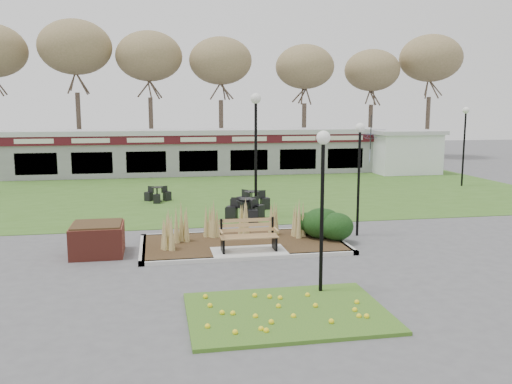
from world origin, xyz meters
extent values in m
plane|color=#515154|center=(0.00, 0.00, 0.00)|extent=(100.00, 100.00, 0.00)
cube|color=#39601E|center=(0.00, 12.00, 0.01)|extent=(34.00, 16.00, 0.02)
cube|color=#2B631C|center=(0.00, -4.60, 0.04)|extent=(4.20, 3.00, 0.08)
cube|color=black|center=(0.00, 1.20, 0.06)|extent=(6.22, 3.22, 0.12)
cube|color=#B7B7B2|center=(0.00, -0.41, 0.06)|extent=(6.40, 0.18, 0.12)
cube|color=#B7B7B2|center=(0.00, 2.81, 0.06)|extent=(6.40, 0.18, 0.12)
cube|color=#B7B7B2|center=(-3.11, 1.20, 0.06)|extent=(0.18, 3.40, 0.12)
cube|color=#B7B7B2|center=(3.11, 1.20, 0.06)|extent=(0.18, 3.40, 0.12)
cube|color=#B7B7B2|center=(0.00, 0.15, 0.07)|extent=(2.20, 1.20, 0.13)
cone|color=tan|center=(-1.90, 1.60, 0.70)|extent=(0.36, 0.36, 1.15)
cone|color=tan|center=(-0.90, 2.00, 0.70)|extent=(0.36, 0.36, 1.15)
cone|color=tan|center=(0.20, 2.20, 0.70)|extent=(0.36, 0.36, 1.15)
cone|color=tan|center=(1.10, 2.00, 0.70)|extent=(0.36, 0.36, 1.15)
cone|color=tan|center=(1.90, 1.60, 0.70)|extent=(0.36, 0.36, 1.15)
cone|color=tan|center=(-2.40, 0.80, 0.70)|extent=(0.36, 0.36, 1.15)
ellipsoid|color=black|center=(2.60, 1.40, 0.59)|extent=(1.21, 1.10, 0.99)
ellipsoid|color=black|center=(3.00, 1.00, 0.54)|extent=(1.10, 1.00, 0.90)
ellipsoid|color=black|center=(2.90, 1.90, 0.53)|extent=(1.06, 0.96, 0.86)
ellipsoid|color=black|center=(2.30, 1.90, 0.48)|extent=(0.92, 0.84, 0.76)
cube|color=#A6864B|center=(0.00, 0.15, 0.56)|extent=(1.70, 0.57, 0.04)
cube|color=#A6864B|center=(0.00, 0.46, 0.84)|extent=(1.70, 0.13, 0.44)
cube|color=black|center=(-0.78, 0.15, 0.34)|extent=(0.06, 0.55, 0.42)
cube|color=black|center=(0.78, 0.15, 0.34)|extent=(0.06, 0.55, 0.42)
cube|color=black|center=(-0.78, 0.45, 0.81)|extent=(0.06, 0.06, 0.50)
cube|color=black|center=(0.78, 0.45, 0.81)|extent=(0.06, 0.06, 0.50)
cube|color=#A6864B|center=(-0.82, 0.13, 0.74)|extent=(0.05, 0.50, 0.04)
cube|color=#A6864B|center=(0.82, 0.13, 0.74)|extent=(0.05, 0.50, 0.04)
cube|color=maroon|center=(-4.40, 1.00, 0.45)|extent=(1.50, 1.50, 0.90)
cube|color=black|center=(-4.40, 1.00, 0.92)|extent=(1.40, 1.40, 0.06)
cube|color=gray|center=(0.00, 20.00, 1.30)|extent=(24.00, 3.00, 2.60)
cube|color=#4C1018|center=(0.00, 18.45, 2.35)|extent=(24.00, 0.18, 0.55)
cube|color=silver|center=(0.00, 20.00, 2.75)|extent=(24.60, 3.40, 0.30)
cube|color=silver|center=(0.00, 18.34, 2.35)|extent=(22.00, 0.02, 0.28)
cube|color=black|center=(0.00, 18.55, 1.00)|extent=(22.00, 0.10, 1.30)
cube|color=white|center=(13.50, 18.00, 1.30)|extent=(4.00, 3.00, 2.60)
cube|color=silver|center=(13.50, 18.00, 2.70)|extent=(4.40, 3.40, 0.25)
cylinder|color=#47382B|center=(-9.00, 28.00, 2.59)|extent=(0.36, 0.36, 5.17)
ellipsoid|color=olive|center=(-9.00, 28.00, 8.39)|extent=(5.24, 5.24, 3.93)
cylinder|color=#47382B|center=(-3.00, 28.00, 2.59)|extent=(0.36, 0.36, 5.17)
ellipsoid|color=olive|center=(-3.00, 28.00, 8.39)|extent=(5.24, 5.24, 3.93)
cylinder|color=#47382B|center=(3.00, 28.00, 2.59)|extent=(0.36, 0.36, 5.17)
ellipsoid|color=olive|center=(3.00, 28.00, 8.39)|extent=(5.24, 5.24, 3.93)
cylinder|color=#47382B|center=(9.00, 28.00, 2.59)|extent=(0.36, 0.36, 5.17)
ellipsoid|color=olive|center=(9.00, 28.00, 8.39)|extent=(5.24, 5.24, 3.93)
cylinder|color=#47382B|center=(15.00, 28.00, 2.59)|extent=(0.36, 0.36, 5.17)
ellipsoid|color=olive|center=(15.00, 28.00, 8.39)|extent=(5.24, 5.24, 3.93)
cylinder|color=#47382B|center=(21.00, 28.00, 2.59)|extent=(0.36, 0.36, 5.17)
ellipsoid|color=olive|center=(21.00, 28.00, 8.39)|extent=(5.24, 5.24, 3.93)
cylinder|color=black|center=(1.07, -3.50, 1.76)|extent=(0.09, 0.09, 3.52)
sphere|color=white|center=(1.07, -3.50, 3.66)|extent=(0.32, 0.32, 0.32)
cylinder|color=black|center=(4.05, 1.88, 1.76)|extent=(0.09, 0.09, 3.52)
sphere|color=white|center=(4.05, 1.88, 3.66)|extent=(0.32, 0.32, 0.32)
cylinder|color=black|center=(1.19, 5.41, 2.24)|extent=(0.11, 0.11, 4.48)
sphere|color=white|center=(1.19, 5.41, 4.66)|extent=(0.40, 0.40, 0.40)
cylinder|color=black|center=(14.00, 11.87, 2.00)|extent=(0.10, 0.10, 4.00)
sphere|color=white|center=(14.00, 11.87, 4.16)|extent=(0.36, 0.36, 0.36)
cylinder|color=black|center=(0.66, 5.00, 0.04)|extent=(0.45, 0.45, 0.03)
cylinder|color=black|center=(0.66, 5.00, 0.40)|extent=(0.05, 0.05, 0.74)
cylinder|color=black|center=(0.66, 5.00, 0.78)|extent=(0.62, 0.62, 0.03)
cube|color=black|center=(1.16, 5.27, 0.26)|extent=(0.47, 0.47, 0.47)
cube|color=black|center=(0.18, 5.29, 0.26)|extent=(0.48, 0.48, 0.47)
cube|color=black|center=(0.65, 4.44, 0.26)|extent=(0.36, 0.36, 0.47)
cylinder|color=black|center=(-2.60, 9.85, 0.03)|extent=(0.39, 0.39, 0.03)
cylinder|color=black|center=(-2.60, 9.85, 0.35)|extent=(0.04, 0.04, 0.64)
cylinder|color=black|center=(-2.60, 9.85, 0.68)|extent=(0.54, 0.54, 0.02)
cube|color=black|center=(-2.16, 10.07, 0.23)|extent=(0.41, 0.41, 0.41)
cube|color=black|center=(-3.01, 10.13, 0.23)|extent=(0.42, 0.42, 0.41)
cube|color=black|center=(-2.63, 9.36, 0.23)|extent=(0.32, 0.32, 0.41)
cylinder|color=black|center=(0.78, 5.00, 0.04)|extent=(0.49, 0.49, 0.03)
cylinder|color=black|center=(0.78, 5.00, 0.43)|extent=(0.06, 0.06, 0.81)
cylinder|color=black|center=(0.78, 5.00, 0.85)|extent=(0.67, 0.67, 0.03)
cube|color=black|center=(1.27, 5.37, 0.28)|extent=(0.53, 0.53, 0.52)
cube|color=black|center=(0.21, 5.25, 0.28)|extent=(0.50, 0.50, 0.52)
cube|color=black|center=(0.85, 4.39, 0.28)|extent=(0.42, 0.42, 0.52)
cylinder|color=black|center=(1.33, 7.06, 0.04)|extent=(0.46, 0.46, 0.03)
cylinder|color=black|center=(1.33, 7.06, 0.41)|extent=(0.05, 0.05, 0.76)
cylinder|color=black|center=(1.33, 7.06, 0.80)|extent=(0.63, 0.63, 0.03)
cube|color=black|center=(1.90, 7.11, 0.26)|extent=(0.39, 0.39, 0.49)
cube|color=black|center=(0.99, 7.53, 0.26)|extent=(0.50, 0.50, 0.49)
cube|color=black|center=(1.08, 6.53, 0.26)|extent=(0.48, 0.48, 0.49)
cylinder|color=black|center=(11.11, 18.00, 1.10)|extent=(0.06, 0.06, 2.20)
imported|color=#2F44A6|center=(11.11, 18.00, 1.72)|extent=(2.23, 2.27, 1.98)
imported|color=black|center=(-8.00, 27.00, 0.66)|extent=(4.17, 2.01, 1.32)
camera|label=1|loc=(-2.65, -15.19, 4.34)|focal=38.00mm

